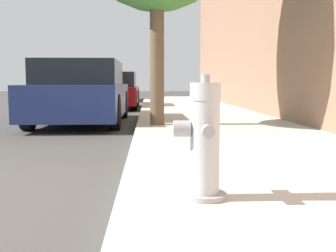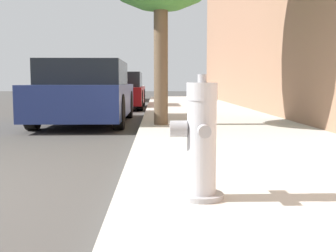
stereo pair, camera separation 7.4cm
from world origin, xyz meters
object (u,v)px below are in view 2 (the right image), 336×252
at_px(fire_hydrant, 201,142).
at_px(parked_car_near, 87,93).
at_px(parked_car_far, 125,88).
at_px(parked_car_mid, 117,91).

xyz_separation_m(fire_hydrant, parked_car_near, (-1.85, 6.66, 0.16)).
height_order(fire_hydrant, parked_car_near, parked_car_near).
bearing_deg(parked_car_near, parked_car_far, 90.05).
distance_m(fire_hydrant, parked_car_near, 6.91).
bearing_deg(fire_hydrant, parked_car_near, 105.52).
bearing_deg(parked_car_mid, fire_hydrant, -82.05).
xyz_separation_m(parked_car_mid, parked_car_far, (-0.19, 6.59, -0.01)).
relative_size(parked_car_near, parked_car_far, 1.01).
xyz_separation_m(fire_hydrant, parked_car_far, (-1.86, 18.53, 0.08)).
bearing_deg(parked_car_near, fire_hydrant, -74.48).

